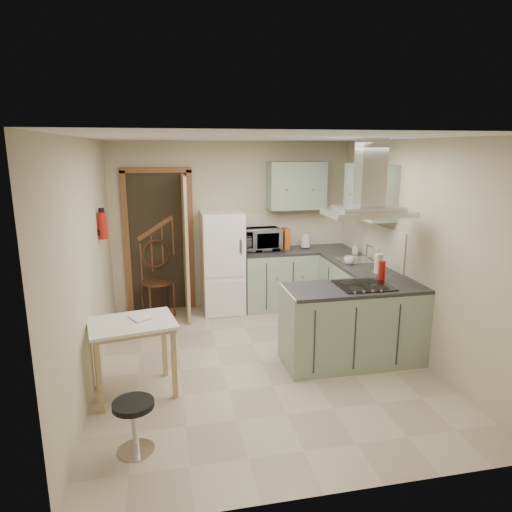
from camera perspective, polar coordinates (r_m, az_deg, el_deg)
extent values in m
plane|color=#B3A48B|center=(5.37, 0.71, -13.15)|extent=(4.20, 4.20, 0.00)
plane|color=silver|center=(4.81, 0.79, 14.58)|extent=(4.20, 4.20, 0.00)
plane|color=#BCB292|center=(6.97, -2.97, 3.86)|extent=(3.60, 0.00, 3.60)
plane|color=#BCB292|center=(4.89, -20.32, -1.05)|extent=(0.00, 4.20, 4.20)
plane|color=#BCB292|center=(5.60, 19.04, 0.80)|extent=(0.00, 4.20, 4.20)
cube|color=brown|center=(6.90, -11.98, 1.80)|extent=(1.10, 0.12, 2.10)
cube|color=white|center=(6.75, -4.20, -0.80)|extent=(0.60, 0.60, 1.50)
cube|color=#9EB2A0|center=(6.99, 2.85, -2.84)|extent=(1.08, 0.60, 0.90)
cube|color=#9EB2A0|center=(6.64, 11.38, -3.97)|extent=(0.60, 1.95, 0.90)
cube|color=beige|center=(7.18, 4.67, 3.30)|extent=(1.68, 0.02, 0.50)
cube|color=#9EB2A0|center=(6.93, 5.08, 8.78)|extent=(0.85, 0.35, 0.70)
cube|color=#9EB2A0|center=(6.17, 14.05, 7.88)|extent=(0.35, 0.90, 0.70)
cube|color=#9EB2A0|center=(5.33, 12.09, -8.38)|extent=(1.55, 0.65, 0.90)
cube|color=black|center=(5.22, 13.34, -3.61)|extent=(0.58, 0.50, 0.01)
cube|color=silver|center=(5.05, 13.84, 5.26)|extent=(0.90, 0.55, 0.10)
cube|color=silver|center=(6.36, 12.17, -0.51)|extent=(0.45, 0.40, 0.01)
cylinder|color=#B2140F|center=(5.71, -18.64, 3.61)|extent=(0.10, 0.10, 0.32)
cube|color=tan|center=(4.76, -14.98, -12.19)|extent=(0.91, 0.75, 0.76)
cube|color=#52361B|center=(6.78, -12.24, -3.20)|extent=(0.57, 0.57, 1.00)
cylinder|color=black|center=(4.02, -14.93, -19.88)|extent=(0.34, 0.34, 0.44)
imported|color=black|center=(6.84, 0.57, 2.10)|extent=(0.61, 0.43, 0.32)
cylinder|color=silver|center=(7.02, 6.23, 1.87)|extent=(0.20, 0.20, 0.22)
cube|color=#D65D19|center=(6.98, 3.75, 2.24)|extent=(0.08, 0.21, 0.31)
imported|color=silver|center=(6.73, 12.27, 0.91)|extent=(0.09, 0.09, 0.16)
cylinder|color=silver|center=(5.77, 15.07, -0.87)|extent=(0.12, 0.12, 0.25)
imported|color=beige|center=(6.12, 11.60, -0.56)|extent=(0.14, 0.14, 0.11)
cylinder|color=red|center=(5.47, 15.44, -1.78)|extent=(0.09, 0.09, 0.23)
imported|color=maroon|center=(4.63, -15.25, -7.22)|extent=(0.24, 0.26, 0.09)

